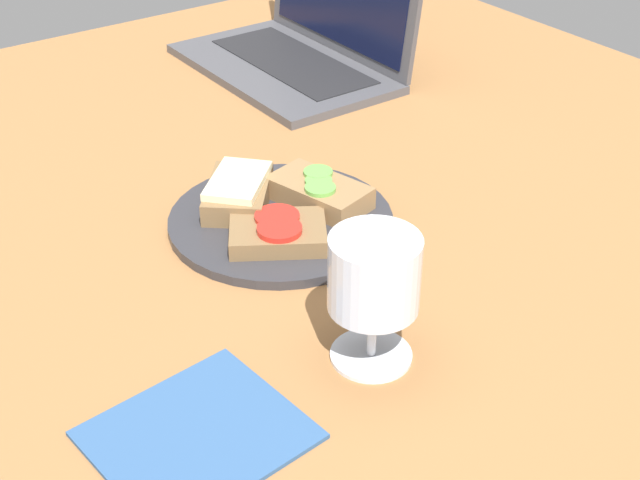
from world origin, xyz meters
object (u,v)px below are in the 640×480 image
Objects in this scene: wine_glass at (374,280)px; sandwich_with_cucumber at (319,192)px; plate at (279,219)px; laptop at (306,36)px; sandwich_with_tomato at (278,232)px; sandwich_with_cheese at (238,191)px; napkin at (198,435)px.

sandwich_with_cucumber is at bearing 154.74° from wine_glass.
plate is 45.78cm from laptop.
laptop is at bearing 141.70° from sandwich_with_tomato.
sandwich_with_cucumber is 8.82cm from sandwich_with_cheese.
sandwich_with_cucumber is 1.00× the size of wine_glass.
plate is 25.17cm from wine_glass.
sandwich_with_cheese is at bearing -44.83° from laptop.
plate is 5.43cm from sandwich_with_cucumber.
napkin is at bearing -51.03° from sandwich_with_cucumber.
sandwich_with_cucumber is (0.36, 5.08, 1.90)cm from plate.
wine_glass is 0.35× the size of laptop.
laptop is (-30.96, 30.77, 2.11)cm from sandwich_with_cheese.
wine_glass is 0.79× the size of napkin.
plate is at bearing 135.15° from napkin.
sandwich_with_tomato reaches higher than napkin.
laptop is at bearing 138.71° from napkin.
sandwich_with_cucumber reaches higher than sandwich_with_tomato.
napkin is (22.53, -27.84, -2.22)cm from sandwich_with_cucumber.
sandwich_with_cucumber is 25.99cm from wine_glass.
sandwich_with_cucumber is (-3.87, 7.93, 0.27)cm from sandwich_with_tomato.
laptop reaches higher than wine_glass.
plate reaches higher than napkin.
plate is 32.28cm from napkin.
plate is 0.70× the size of laptop.
sandwich_with_cucumber is at bearing 128.97° from napkin.
napkin is at bearing -36.79° from sandwich_with_cheese.
laptop reaches higher than plate.
sandwich_with_cucumber is at bearing 116.02° from sandwich_with_tomato.
sandwich_with_cucumber is 0.35× the size of laptop.
laptop is (-35.54, 28.55, 4.20)cm from plate.
wine_glass is (27.84, -3.51, 5.64)cm from sandwich_with_cheese.
wine_glass is (23.26, -5.73, 7.73)cm from plate.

